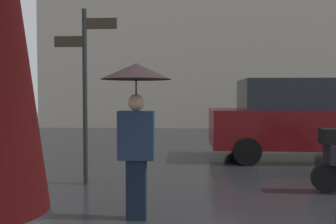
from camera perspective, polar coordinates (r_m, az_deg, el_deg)
name	(u,v)px	position (r m, az deg, el deg)	size (l,w,h in m)	color
pedestrian_with_umbrella	(136,101)	(4.39, -5.09, 1.80)	(0.87, 0.87, 1.92)	black
parked_car_left	(296,119)	(9.19, 19.66, -1.05)	(4.20, 2.01, 1.92)	#590C0F
street_signpost	(85,79)	(6.31, -13.04, 5.19)	(1.08, 0.08, 3.00)	black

